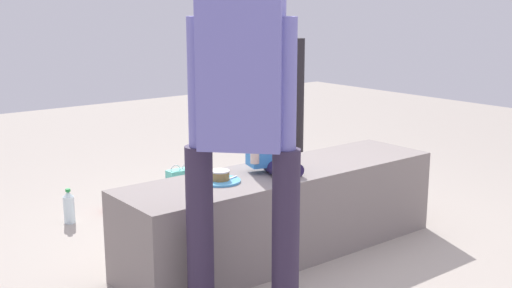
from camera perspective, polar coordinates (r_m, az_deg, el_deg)
ground_plane at (r=3.84m, az=2.49°, el=-9.65°), size 12.00×12.00×0.00m
concrete_ledge at (r=3.75m, az=2.52°, el=-6.05°), size 2.02×0.52×0.51m
child_seated at (r=3.58m, az=1.24°, el=0.79°), size 0.29×0.34×0.48m
adult_standing at (r=2.73m, az=-1.28°, el=4.03°), size 0.40×0.41×1.74m
cake_plate at (r=3.42m, az=-3.22°, el=-3.06°), size 0.22×0.22×0.07m
gift_bag at (r=4.57m, az=-6.67°, el=-4.04°), size 0.20×0.09×0.34m
railing_post at (r=5.26m, az=3.67°, el=1.48°), size 0.36×0.36×1.17m
water_bottle_near_gift at (r=4.47m, az=-16.37°, el=-5.45°), size 0.07×0.07×0.24m
water_bottle_far_side at (r=4.16m, az=-11.29°, el=-6.54°), size 0.07×0.07×0.24m
party_cup_red at (r=4.63m, az=-12.99°, el=-5.29°), size 0.08×0.08×0.12m
cake_box_white at (r=3.98m, az=-7.38°, el=-7.84°), size 0.27×0.33×0.15m
handbag_black_leather at (r=4.31m, az=-2.45°, el=-5.49°), size 0.31×0.15×0.34m
handbag_brown_canvas at (r=4.73m, az=1.59°, el=-3.80°), size 0.30×0.13×0.34m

